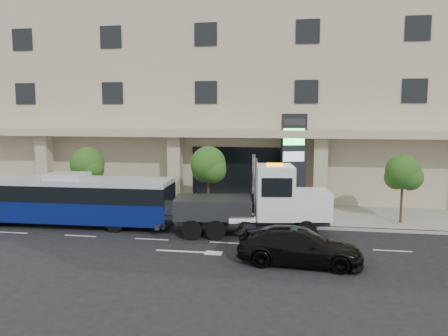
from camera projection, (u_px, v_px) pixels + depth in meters
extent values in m
plane|color=black|center=(232.00, 235.00, 23.61)|extent=(120.00, 120.00, 0.00)
cube|color=gray|center=(243.00, 213.00, 28.50)|extent=(120.00, 6.00, 0.15)
cube|color=gray|center=(236.00, 224.00, 25.56)|extent=(120.00, 0.30, 0.15)
cube|color=#C1B591|center=(258.00, 73.00, 37.54)|extent=(60.00, 15.00, 20.00)
cube|color=#C1B591|center=(246.00, 133.00, 29.62)|extent=(60.00, 2.80, 0.50)
cube|color=black|center=(248.00, 175.00, 31.15)|extent=(8.00, 0.12, 4.00)
cube|color=#C1B591|center=(45.00, 167.00, 32.32)|extent=(0.90, 0.90, 4.90)
cube|color=#C1B591|center=(175.00, 169.00, 30.74)|extent=(0.90, 0.90, 4.90)
cube|color=#C1B591|center=(320.00, 173.00, 29.15)|extent=(0.90, 0.90, 4.90)
cylinder|color=#422B19|center=(88.00, 190.00, 28.53)|extent=(0.14, 0.14, 2.80)
sphere|color=#154112|center=(87.00, 164.00, 28.31)|extent=(2.20, 2.20, 2.20)
sphere|color=#154112|center=(91.00, 169.00, 28.10)|extent=(1.65, 1.65, 1.65)
sphere|color=#154112|center=(85.00, 170.00, 28.61)|extent=(1.54, 1.54, 1.54)
cylinder|color=#422B19|center=(208.00, 192.00, 27.25)|extent=(0.14, 0.14, 2.94)
sphere|color=#154112|center=(208.00, 164.00, 27.03)|extent=(2.20, 2.20, 2.20)
sphere|color=#154112|center=(213.00, 170.00, 26.82)|extent=(1.65, 1.65, 1.65)
sphere|color=#154112|center=(204.00, 170.00, 27.32)|extent=(1.54, 1.54, 1.54)
cylinder|color=#422B19|center=(401.00, 200.00, 25.44)|extent=(0.14, 0.14, 2.73)
sphere|color=#154112|center=(403.00, 171.00, 25.23)|extent=(2.00, 2.00, 2.00)
sphere|color=#154112|center=(410.00, 177.00, 25.02)|extent=(1.50, 1.50, 1.50)
sphere|color=#154112|center=(396.00, 178.00, 25.52)|extent=(1.40, 1.40, 1.40)
cylinder|color=black|center=(16.00, 211.00, 27.20)|extent=(1.02, 0.33, 1.02)
cylinder|color=black|center=(115.00, 223.00, 24.11)|extent=(1.02, 0.33, 1.02)
cylinder|color=black|center=(129.00, 214.00, 26.20)|extent=(1.02, 0.33, 1.02)
cube|color=#091557|center=(69.00, 209.00, 25.54)|extent=(12.26, 2.81, 1.22)
cube|color=black|center=(68.00, 191.00, 25.41)|extent=(12.26, 2.85, 0.92)
cube|color=silver|center=(68.00, 181.00, 25.33)|extent=(12.26, 2.81, 0.31)
cube|color=silver|center=(67.00, 176.00, 25.29)|extent=(2.27, 1.68, 0.31)
cube|color=#2D3033|center=(169.00, 221.00, 24.78)|extent=(0.20, 2.54, 0.31)
cube|color=#2D3033|center=(252.00, 221.00, 23.57)|extent=(8.30, 2.10, 0.39)
cube|color=white|center=(311.00, 204.00, 23.38)|extent=(2.23, 2.48, 1.46)
cube|color=silver|center=(329.00, 204.00, 23.36)|extent=(0.35, 1.93, 1.16)
cube|color=white|center=(275.00, 192.00, 23.34)|extent=(2.26, 2.67, 2.81)
cube|color=black|center=(292.00, 184.00, 23.26)|extent=(0.39, 2.13, 1.16)
cylinder|color=silver|center=(256.00, 191.00, 22.27)|extent=(0.20, 0.20, 3.30)
cylinder|color=silver|center=(254.00, 184.00, 24.39)|extent=(0.20, 0.20, 3.30)
cube|color=#2D3033|center=(213.00, 207.00, 23.52)|extent=(4.36, 2.87, 1.07)
cube|color=#2D3033|center=(170.00, 218.00, 23.65)|extent=(1.58, 0.48, 0.21)
cube|color=#2D3033|center=(160.00, 224.00, 23.71)|extent=(0.48, 1.76, 0.17)
cube|color=orange|center=(275.00, 165.00, 23.16)|extent=(0.91, 0.46, 0.14)
cylinder|color=black|center=(306.00, 230.00, 22.53)|extent=(1.10, 0.45, 1.07)
cylinder|color=black|center=(300.00, 221.00, 24.55)|extent=(1.10, 0.45, 1.07)
cylinder|color=black|center=(216.00, 230.00, 22.63)|extent=(1.10, 0.45, 1.07)
cylinder|color=black|center=(217.00, 220.00, 24.65)|extent=(1.10, 0.45, 1.07)
cylinder|color=black|center=(192.00, 230.00, 22.66)|extent=(1.10, 0.45, 1.07)
cylinder|color=black|center=(195.00, 220.00, 24.68)|extent=(1.10, 0.45, 1.07)
imported|color=black|center=(299.00, 246.00, 19.03)|extent=(5.57, 2.56, 1.58)
cube|color=black|center=(293.00, 162.00, 28.57)|extent=(1.67, 0.90, 6.37)
cube|color=#29F853|center=(294.00, 137.00, 28.07)|extent=(1.35, 0.39, 1.06)
cube|color=silver|center=(294.00, 156.00, 28.23)|extent=(1.35, 0.39, 0.64)
cube|color=#262628|center=(294.00, 122.00, 27.95)|extent=(1.35, 0.39, 0.42)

